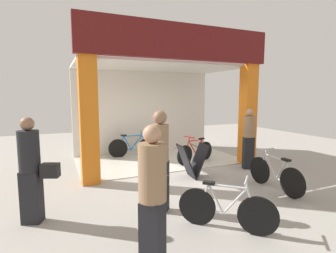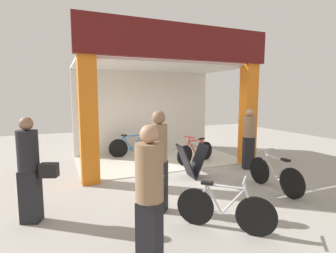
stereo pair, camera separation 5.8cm
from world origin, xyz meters
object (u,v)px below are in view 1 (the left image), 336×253
at_px(pedestrian_1, 153,196).
at_px(pedestrian_2, 160,160).
at_px(bicycle_inside_0, 133,147).
at_px(bicycle_parked_1, 226,209).
at_px(sandwich_board_sign, 192,161).
at_px(pedestrian_3, 249,138).
at_px(bicycle_parked_0, 275,175).
at_px(pedestrian_0, 31,169).
at_px(bicycle_inside_1, 196,152).

height_order(pedestrian_1, pedestrian_2, pedestrian_2).
height_order(bicycle_inside_0, pedestrian_1, pedestrian_1).
relative_size(bicycle_inside_0, pedestrian_2, 0.86).
bearing_deg(pedestrian_1, bicycle_parked_1, 15.98).
bearing_deg(bicycle_inside_0, pedestrian_2, -99.18).
distance_m(bicycle_inside_0, sandwich_board_sign, 2.78).
bearing_deg(pedestrian_3, bicycle_parked_0, -111.11).
height_order(pedestrian_0, pedestrian_3, pedestrian_0).
relative_size(bicycle_parked_0, bicycle_parked_1, 1.43).
bearing_deg(pedestrian_1, pedestrian_0, 127.19).
height_order(bicycle_inside_0, sandwich_board_sign, bicycle_inside_0).
relative_size(bicycle_inside_0, bicycle_parked_0, 0.98).
relative_size(bicycle_parked_0, pedestrian_0, 0.92).
relative_size(bicycle_parked_1, pedestrian_0, 0.64).
relative_size(pedestrian_0, pedestrian_3, 1.02).
bearing_deg(sandwich_board_sign, pedestrian_0, -163.70).
relative_size(bicycle_inside_1, sandwich_board_sign, 1.70).
distance_m(bicycle_inside_1, pedestrian_3, 1.63).
relative_size(bicycle_parked_1, pedestrian_1, 0.64).
xyz_separation_m(bicycle_inside_1, pedestrian_3, (1.03, -1.15, 0.52)).
bearing_deg(bicycle_inside_0, bicycle_parked_0, -64.50).
relative_size(bicycle_inside_1, bicycle_parked_0, 0.92).
distance_m(bicycle_parked_1, pedestrian_1, 1.48).
relative_size(pedestrian_1, pedestrian_3, 1.03).
height_order(bicycle_parked_0, pedestrian_2, pedestrian_2).
xyz_separation_m(bicycle_inside_0, pedestrian_0, (-2.70, -3.69, 0.53)).
relative_size(bicycle_parked_0, pedestrian_2, 0.88).
relative_size(bicycle_parked_1, pedestrian_3, 0.65).
xyz_separation_m(pedestrian_0, pedestrian_3, (5.30, 1.09, -0.02)).
distance_m(bicycle_parked_1, pedestrian_2, 1.36).
xyz_separation_m(bicycle_parked_0, sandwich_board_sign, (-1.21, 1.50, 0.08)).
bearing_deg(pedestrian_0, pedestrian_2, -11.81).
xyz_separation_m(pedestrian_1, pedestrian_3, (3.91, 2.92, -0.03)).
relative_size(bicycle_inside_0, pedestrian_3, 0.92).
height_order(bicycle_parked_0, bicycle_parked_1, bicycle_parked_0).
relative_size(sandwich_board_sign, pedestrian_2, 0.48).
bearing_deg(pedestrian_2, bicycle_inside_1, 50.10).
bearing_deg(pedestrian_0, bicycle_inside_1, 27.70).
bearing_deg(bicycle_parked_1, bicycle_inside_1, 67.06).
xyz_separation_m(bicycle_inside_0, bicycle_parked_0, (1.99, -4.17, -0.00)).
xyz_separation_m(bicycle_parked_0, pedestrian_1, (-3.30, -1.35, 0.54)).
bearing_deg(pedestrian_0, bicycle_parked_0, -5.82).
distance_m(pedestrian_0, pedestrian_2, 2.08).
distance_m(bicycle_inside_1, bicycle_parked_1, 4.01).
bearing_deg(bicycle_parked_1, pedestrian_1, -164.02).
bearing_deg(pedestrian_2, bicycle_inside_0, 80.82).
height_order(bicycle_inside_1, pedestrian_2, pedestrian_2).
bearing_deg(pedestrian_0, bicycle_parked_1, -28.22).
bearing_deg(bicycle_inside_0, pedestrian_0, -126.22).
distance_m(bicycle_parked_0, pedestrian_1, 3.61).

